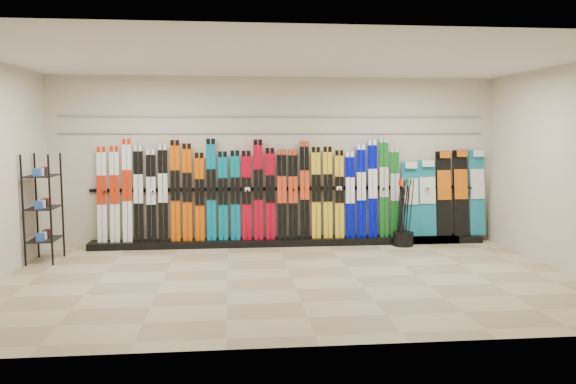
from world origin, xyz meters
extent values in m
plane|color=gray|center=(0.00, 0.00, 0.00)|extent=(8.00, 8.00, 0.00)
plane|color=beige|center=(0.00, 2.50, 1.50)|extent=(8.00, 0.00, 8.00)
plane|color=beige|center=(4.00, 0.00, 1.50)|extent=(0.00, 5.00, 5.00)
plane|color=silver|center=(0.00, 0.00, 3.00)|extent=(8.00, 8.00, 0.00)
cube|color=black|center=(0.22, 2.28, 0.06)|extent=(8.00, 0.40, 0.12)
cube|color=white|center=(-3.06, 2.30, 0.95)|extent=(0.17, 0.17, 1.66)
cube|color=white|center=(-2.84, 2.31, 0.95)|extent=(0.17, 0.17, 1.66)
cube|color=white|center=(-2.63, 2.31, 1.01)|extent=(0.17, 0.18, 1.79)
cube|color=black|center=(-2.43, 2.31, 0.96)|extent=(0.17, 0.17, 1.67)
cube|color=black|center=(-2.22, 2.30, 0.93)|extent=(0.17, 0.16, 1.61)
cube|color=black|center=(-2.01, 2.31, 0.97)|extent=(0.17, 0.17, 1.69)
cube|color=#CF4C00|center=(-1.80, 2.31, 1.00)|extent=(0.17, 0.18, 1.77)
cube|color=#CF4C00|center=(-1.60, 2.31, 0.97)|extent=(0.17, 0.17, 1.71)
cube|color=#CF4C00|center=(-1.38, 2.30, 0.89)|extent=(0.17, 0.16, 1.55)
cube|color=#006C8B|center=(-1.18, 2.31, 1.01)|extent=(0.17, 0.18, 1.79)
cube|color=#006C8B|center=(-0.97, 2.30, 0.90)|extent=(0.17, 0.16, 1.56)
cube|color=#006C8B|center=(-0.76, 2.30, 0.91)|extent=(0.17, 0.16, 1.58)
cube|color=#B10019|center=(-0.56, 2.30, 0.91)|extent=(0.17, 0.16, 1.58)
cube|color=#B10019|center=(-0.35, 2.31, 1.01)|extent=(0.17, 0.18, 1.77)
cube|color=#B10019|center=(-0.13, 2.30, 0.93)|extent=(0.17, 0.16, 1.62)
cube|color=black|center=(0.07, 2.30, 0.92)|extent=(0.17, 0.16, 1.60)
cube|color=black|center=(0.27, 2.30, 0.92)|extent=(0.17, 0.16, 1.59)
cube|color=black|center=(0.48, 2.31, 0.99)|extent=(0.17, 0.17, 1.74)
cube|color=gold|center=(0.69, 2.30, 0.94)|extent=(0.17, 0.16, 1.64)
cube|color=gold|center=(0.90, 2.30, 0.94)|extent=(0.17, 0.16, 1.64)
cube|color=gold|center=(1.12, 2.30, 0.91)|extent=(0.17, 0.16, 1.58)
cube|color=#0006B6|center=(1.31, 2.30, 0.90)|extent=(0.17, 0.16, 1.56)
cube|color=#0006B6|center=(1.52, 2.31, 0.96)|extent=(0.17, 0.17, 1.69)
cube|color=#0006B6|center=(1.73, 2.31, 1.00)|extent=(0.17, 0.18, 1.77)
cube|color=#105F1B|center=(1.94, 2.31, 1.03)|extent=(0.17, 0.18, 1.81)
cube|color=#105F1B|center=(2.14, 2.30, 0.94)|extent=(0.17, 0.16, 1.64)
cube|color=#14728C|center=(2.45, 2.35, 0.80)|extent=(0.31, 0.21, 1.36)
cube|color=#14728C|center=(2.77, 2.35, 0.82)|extent=(0.32, 0.22, 1.39)
cube|color=black|center=(3.09, 2.36, 0.89)|extent=(0.29, 0.24, 1.55)
cube|color=black|center=(3.41, 2.36, 0.90)|extent=(0.28, 0.24, 1.57)
cube|color=#14728C|center=(3.73, 2.36, 0.90)|extent=(0.29, 0.24, 1.57)
cube|color=black|center=(-3.75, 1.41, 0.85)|extent=(0.40, 0.60, 1.69)
cylinder|color=black|center=(2.22, 2.00, 0.12)|extent=(0.36, 0.36, 0.25)
cylinder|color=black|center=(2.14, 2.02, 0.61)|extent=(0.12, 0.15, 1.17)
cylinder|color=black|center=(2.16, 1.93, 0.61)|extent=(0.12, 0.08, 1.18)
cylinder|color=black|center=(2.20, 1.92, 0.61)|extent=(0.07, 0.10, 1.18)
cylinder|color=black|center=(2.29, 2.01, 0.61)|extent=(0.11, 0.05, 1.18)
cylinder|color=black|center=(2.14, 1.97, 0.61)|extent=(0.11, 0.06, 1.18)
cylinder|color=black|center=(2.31, 2.09, 0.61)|extent=(0.09, 0.13, 1.18)
cylinder|color=black|center=(2.29, 2.12, 0.61)|extent=(0.07, 0.12, 1.18)
cylinder|color=black|center=(2.34, 1.97, 0.61)|extent=(0.14, 0.13, 1.17)
cylinder|color=black|center=(2.18, 1.94, 0.61)|extent=(0.03, 0.02, 1.18)
cylinder|color=black|center=(2.19, 1.99, 0.61)|extent=(0.14, 0.13, 1.17)
cylinder|color=black|center=(2.25, 2.03, 0.61)|extent=(0.13, 0.11, 1.17)
cube|color=gray|center=(0.00, 2.48, 2.00)|extent=(7.60, 0.02, 0.03)
cube|color=gray|center=(0.00, 2.48, 2.30)|extent=(7.60, 0.02, 0.03)
camera|label=1|loc=(-0.82, -7.60, 2.05)|focal=35.00mm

